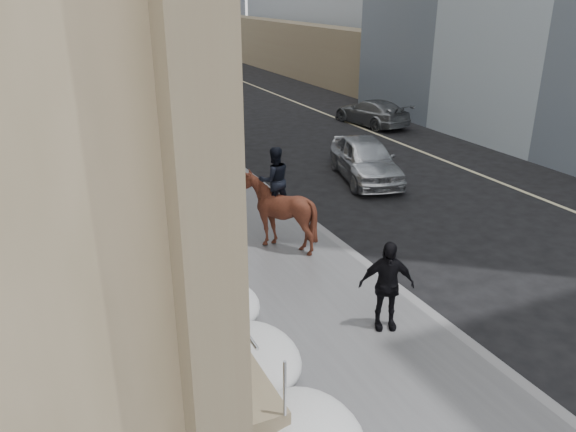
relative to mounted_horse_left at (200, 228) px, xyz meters
The scene contains 14 objects.
ground 4.53m from the mounted_horse_left, 74.62° to the right, with size 140.00×140.00×0.00m, color black.
sidewalk 6.01m from the mounted_horse_left, 78.68° to the left, with size 5.00×80.00×0.12m, color #4F4F51.
curb 7.01m from the mounted_horse_left, 56.86° to the left, with size 0.24×80.00×0.12m, color slate.
lane_line 13.07m from the mounted_horse_left, 26.40° to the left, with size 0.15×70.00×0.01m, color #BFB78C.
far_podium 17.65m from the mounted_horse_left, 19.16° to the left, with size 2.00×80.00×4.00m, color #7A684F.
streetlight_mid 11.06m from the mounted_horse_left, 68.28° to the left, with size 1.71×0.24×8.00m.
streetlight_far 30.23m from the mounted_horse_left, 82.54° to the left, with size 1.71×0.24×8.00m.
traffic_signal 18.30m from the mounted_horse_left, 79.70° to the left, with size 4.10×0.22×6.00m.
snow_bank 3.97m from the mounted_horse_left, 93.85° to the left, with size 1.70×18.10×0.76m.
mounted_horse_left is the anchor object (origin of this frame).
mounted_horse_right 2.21m from the mounted_horse_left, 11.56° to the left, with size 1.74×1.92×2.65m.
pedestrian 4.71m from the mounted_horse_left, 56.76° to the right, with size 1.09×0.45×1.86m, color black.
car_silver 8.76m from the mounted_horse_left, 31.51° to the left, with size 1.81×4.50×1.53m, color #B6B9BE.
car_grey 17.28m from the mounted_horse_left, 43.78° to the left, with size 1.80×4.43×1.29m, color slate.
Camera 1 is at (-4.37, -7.65, 6.41)m, focal length 35.00 mm.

